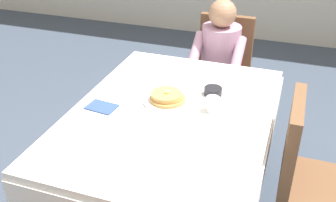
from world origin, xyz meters
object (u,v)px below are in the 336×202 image
object	(u,v)px
syrup_pitcher	(133,83)
fork_left_of_plate	(136,98)
knife_right_of_plate	(197,109)
spoon_near_edge	(140,130)
diner_person	(219,57)
chair_diner	(222,66)
bowl_butter	(213,91)
dining_table_main	(171,125)
plate_breakfast	(167,101)
cup_coffee	(213,104)
breakfast_stack	(167,97)
chair_right_side	(306,170)

from	to	relation	value
syrup_pitcher	fork_left_of_plate	size ratio (longest dim) A/B	0.44
fork_left_of_plate	knife_right_of_plate	size ratio (longest dim) A/B	0.90
spoon_near_edge	diner_person	bearing A→B (deg)	81.42
chair_diner	bowl_butter	world-z (taller)	chair_diner
dining_table_main	bowl_butter	distance (m)	0.35
chair_diner	dining_table_main	bearing A→B (deg)	87.41
plate_breakfast	spoon_near_edge	size ratio (longest dim) A/B	1.87
plate_breakfast	cup_coffee	size ratio (longest dim) A/B	2.48
cup_coffee	spoon_near_edge	xyz separation A→B (m)	(-0.31, -0.32, -0.04)
cup_coffee	spoon_near_edge	world-z (taller)	cup_coffee
cup_coffee	chair_diner	bearing A→B (deg)	98.79
fork_left_of_plate	spoon_near_edge	xyz separation A→B (m)	(0.15, -0.30, 0.00)
diner_person	knife_right_of_plate	distance (m)	0.95
cup_coffee	spoon_near_edge	bearing A→B (deg)	-134.37
fork_left_of_plate	plate_breakfast	bearing A→B (deg)	-84.98
breakfast_stack	cup_coffee	world-z (taller)	cup_coffee
chair_right_side	spoon_near_edge	bearing A→B (deg)	-75.27
chair_right_side	breakfast_stack	world-z (taller)	chair_right_side
bowl_butter	breakfast_stack	bearing A→B (deg)	-141.46
dining_table_main	bowl_butter	world-z (taller)	bowl_butter
dining_table_main	bowl_butter	bearing A→B (deg)	57.85
diner_person	chair_right_side	xyz separation A→B (m)	(0.72, -1.01, -0.14)
chair_diner	knife_right_of_plate	world-z (taller)	chair_diner
chair_right_side	spoon_near_edge	size ratio (longest dim) A/B	6.20
dining_table_main	chair_right_side	size ratio (longest dim) A/B	1.64
bowl_butter	knife_right_of_plate	xyz separation A→B (m)	(-0.04, -0.21, -0.02)
chair_diner	spoon_near_edge	distance (m)	1.42
chair_right_side	syrup_pitcher	xyz separation A→B (m)	(-1.08, 0.19, 0.25)
bowl_butter	knife_right_of_plate	world-z (taller)	bowl_butter
syrup_pitcher	chair_diner	bearing A→B (deg)	69.53
cup_coffee	syrup_pitcher	size ratio (longest dim) A/B	1.41
cup_coffee	bowl_butter	bearing A→B (deg)	103.17
plate_breakfast	cup_coffee	xyz separation A→B (m)	(0.27, -0.00, 0.03)
plate_breakfast	syrup_pitcher	size ratio (longest dim) A/B	3.50
spoon_near_edge	chair_diner	bearing A→B (deg)	82.15
plate_breakfast	knife_right_of_plate	xyz separation A→B (m)	(0.19, -0.02, -0.01)
syrup_pitcher	spoon_near_edge	size ratio (longest dim) A/B	0.53
chair_diner	cup_coffee	xyz separation A→B (m)	(0.17, -1.08, 0.25)
diner_person	chair_right_side	size ratio (longest dim) A/B	1.20
dining_table_main	cup_coffee	world-z (taller)	cup_coffee
dining_table_main	chair_right_side	distance (m)	0.78
dining_table_main	cup_coffee	bearing A→B (deg)	22.65
chair_diner	fork_left_of_plate	world-z (taller)	chair_diner
plate_breakfast	spoon_near_edge	xyz separation A→B (m)	(-0.04, -0.32, -0.01)
breakfast_stack	knife_right_of_plate	world-z (taller)	breakfast_stack
chair_diner	syrup_pitcher	world-z (taller)	chair_diner
bowl_butter	spoon_near_edge	xyz separation A→B (m)	(-0.27, -0.51, -0.02)
dining_table_main	fork_left_of_plate	world-z (taller)	fork_left_of_plate
chair_right_side	diner_person	bearing A→B (deg)	-144.71
chair_right_side	knife_right_of_plate	xyz separation A→B (m)	(-0.63, 0.07, 0.21)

